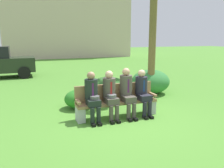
# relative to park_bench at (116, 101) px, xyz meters

# --- Properties ---
(ground_plane) EXTENTS (80.00, 80.00, 0.00)m
(ground_plane) POSITION_rel_park_bench_xyz_m (0.16, -0.34, -0.43)
(ground_plane) COLOR #4F8B30
(park_bench) EXTENTS (2.26, 0.44, 0.90)m
(park_bench) POSITION_rel_park_bench_xyz_m (0.00, 0.00, 0.00)
(park_bench) COLOR #99754C
(park_bench) RESTS_ON ground
(seated_man_leftmost) EXTENTS (0.34, 0.72, 1.30)m
(seated_man_leftmost) POSITION_rel_park_bench_xyz_m (-0.72, -0.13, 0.29)
(seated_man_leftmost) COLOR #1E2823
(seated_man_leftmost) RESTS_ON ground
(seated_man_centerleft) EXTENTS (0.34, 0.72, 1.30)m
(seated_man_centerleft) POSITION_rel_park_bench_xyz_m (-0.22, -0.13, 0.29)
(seated_man_centerleft) COLOR #4C473D
(seated_man_centerleft) RESTS_ON ground
(seated_man_centerright) EXTENTS (0.34, 0.72, 1.35)m
(seated_man_centerright) POSITION_rel_park_bench_xyz_m (0.27, -0.12, 0.32)
(seated_man_centerright) COLOR #4C473D
(seated_man_centerright) RESTS_ON ground
(seated_man_rightmost) EXTENTS (0.34, 0.72, 1.28)m
(seated_man_rightmost) POSITION_rel_park_bench_xyz_m (0.74, -0.13, 0.28)
(seated_man_rightmost) COLOR #23232D
(seated_man_rightmost) RESTS_ON ground
(shrub_near_bench) EXTENTS (1.49, 1.37, 0.93)m
(shrub_near_bench) POSITION_rel_park_bench_xyz_m (2.21, 2.01, 0.03)
(shrub_near_bench) COLOR #327937
(shrub_near_bench) RESTS_ON ground
(shrub_mid_lawn) EXTENTS (1.38, 1.26, 0.86)m
(shrub_mid_lawn) POSITION_rel_park_bench_xyz_m (0.26, 1.44, -0.00)
(shrub_mid_lawn) COLOR #2A5922
(shrub_mid_lawn) RESTS_ON ground
(shrub_far_lawn) EXTENTS (0.94, 0.86, 0.59)m
(shrub_far_lawn) POSITION_rel_park_bench_xyz_m (-0.79, 1.09, -0.14)
(shrub_far_lawn) COLOR #297822
(shrub_far_lawn) RESTS_ON ground
(building_backdrop) EXTENTS (13.74, 6.77, 10.24)m
(building_backdrop) POSITION_rel_park_bench_xyz_m (2.15, 21.20, 4.71)
(building_backdrop) COLOR beige
(building_backdrop) RESTS_ON ground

